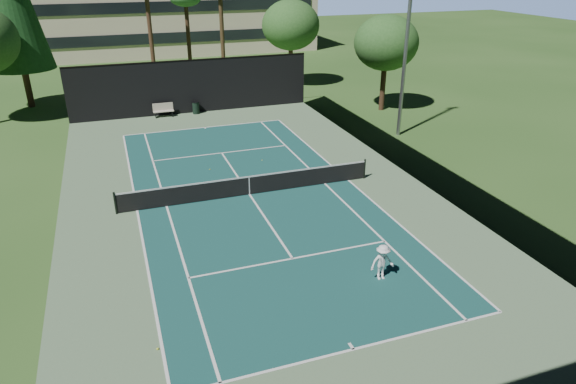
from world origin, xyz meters
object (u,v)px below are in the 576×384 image
Objects in this scene: tennis_net at (249,185)px; park_bench at (163,110)px; tennis_ball_b at (210,169)px; trash_bin at (196,108)px; player at (382,262)px; tennis_ball_c at (262,160)px; tennis_ball_d at (159,181)px; tennis_ball_a at (158,349)px.

tennis_net is 15.78m from park_bench.
tennis_ball_b is 0.07× the size of trash_bin.
tennis_ball_c is (-0.68, 13.15, -0.68)m from player.
trash_bin is (2.44, 0.02, -0.07)m from park_bench.
park_bench is at bearing 81.87° from tennis_ball_d.
tennis_ball_d is (1.48, 13.09, -0.01)m from tennis_ball_a.
tennis_ball_c is at bearing 11.26° from tennis_ball_d.
tennis_ball_c is 6.22m from tennis_ball_d.
tennis_ball_a reaches higher than tennis_ball_d.
park_bench is (1.78, 12.44, 0.52)m from tennis_ball_d.
tennis_ball_a is at bearing -97.27° from park_bench.
tennis_ball_c is at bearing 65.90° from tennis_net.
player is 20.35× the size of tennis_ball_b.
player is 13.30m from tennis_ball_b.
park_bench reaches higher than tennis_ball_b.
tennis_ball_c and tennis_ball_d have the same top height.
player reaches higher than tennis_ball_b.
tennis_ball_b is at bearing -172.03° from tennis_ball_c.
park_bench is (-1.14, 11.67, 0.51)m from tennis_ball_b.
tennis_ball_c is 11.41m from trash_bin.
tennis_ball_a is 25.74m from park_bench.
park_bench is at bearing 111.09° from tennis_ball_c.
tennis_net is at bearing -37.44° from tennis_ball_d.
tennis_ball_a is 26.18m from trash_bin.
tennis_ball_b reaches higher than tennis_ball_c.
tennis_net reaches higher than tennis_ball_c.
trash_bin is at bearing 89.71° from tennis_net.
park_bench is (-5.01, 24.37, -0.16)m from player.
tennis_net is 220.30× the size of tennis_ball_d.
tennis_ball_d is at bearing -168.74° from tennis_ball_c.
player reaches higher than tennis_net.
trash_bin is (-1.88, 11.24, 0.45)m from tennis_ball_c.
trash_bin is at bearing 83.63° from tennis_ball_b.
player is at bearing -60.38° from tennis_ball_d.
tennis_ball_a reaches higher than tennis_ball_b.
tennis_ball_a is 1.32× the size of tennis_ball_c.
trash_bin is (1.30, 11.69, 0.44)m from tennis_ball_b.
tennis_net is 185.10× the size of tennis_ball_b.
trash_bin is at bearing 0.57° from park_bench.
tennis_ball_d is (-2.91, -0.77, -0.01)m from tennis_ball_b.
player is at bearing -73.06° from tennis_ball_b.
tennis_ball_a is at bearing -107.59° from tennis_ball_b.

